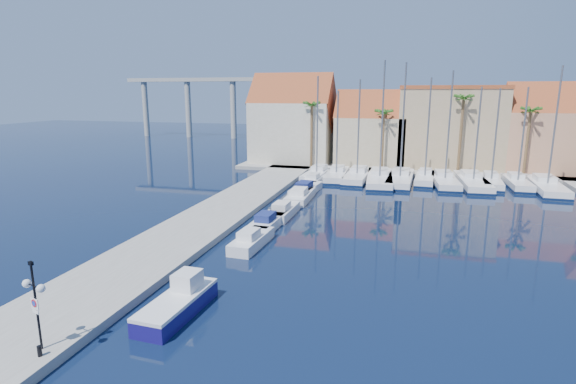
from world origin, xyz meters
name	(u,v)px	position (x,y,z in m)	size (l,w,h in m)	color
ground	(254,305)	(0.00, 0.00, 0.00)	(260.00, 260.00, 0.00)	black
quay_west	(208,220)	(-9.00, 13.50, 0.25)	(6.00, 77.00, 0.50)	gray
shore_north	(425,167)	(10.00, 48.00, 0.25)	(54.00, 16.00, 0.50)	gray
lamp_post	(34,292)	(-7.01, -7.09, 3.10)	(1.31, 0.61, 3.95)	black
bollard	(40,351)	(-6.66, -7.56, 0.73)	(0.19, 0.19, 0.46)	black
fishing_boat	(179,302)	(-3.39, -1.91, 0.63)	(2.10, 5.52, 1.90)	navy
motorboat_west_0	(251,240)	(-3.27, 8.71, 0.51)	(1.93, 5.34, 1.40)	white
motorboat_west_1	(267,222)	(-3.54, 13.48, 0.51)	(1.98, 5.68, 1.40)	white
motorboat_west_2	(283,211)	(-3.26, 17.27, 0.51)	(1.87, 5.71, 1.40)	white
motorboat_west_3	(300,196)	(-3.20, 23.69, 0.51)	(2.22, 6.59, 1.40)	white
motorboat_west_4	(306,189)	(-3.40, 27.18, 0.51)	(2.61, 6.62, 1.40)	white
motorboat_west_5	(314,180)	(-3.57, 32.47, 0.51)	(2.04, 5.69, 1.40)	white
sailboat_0	(318,174)	(-3.87, 36.26, 0.61)	(2.95, 9.20, 13.06)	white
sailboat_1	(337,175)	(-1.35, 36.36, 0.58)	(2.94, 9.46, 11.24)	white
sailboat_2	(358,176)	(1.37, 36.32, 0.58)	(3.03, 10.22, 12.63)	white
sailboat_3	(380,178)	(4.22, 35.31, 0.59)	(3.79, 11.78, 14.76)	white
sailboat_4	(400,178)	(6.73, 35.90, 0.59)	(3.41, 11.16, 14.52)	white
sailboat_5	(425,178)	(9.70, 36.95, 0.62)	(2.78, 8.45, 12.80)	white
sailboat_6	(444,180)	(11.92, 35.95, 0.60)	(3.40, 10.15, 13.53)	white
sailboat_7	(472,181)	(15.16, 36.23, 0.56)	(3.62, 11.35, 11.71)	white
sailboat_8	(491,181)	(17.31, 36.75, 0.60)	(2.65, 8.43, 11.54)	white
sailboat_9	(517,182)	(20.18, 36.79, 0.60)	(2.34, 8.38, 11.69)	white
sailboat_10	(546,186)	(23.02, 35.65, 0.59)	(3.26, 11.06, 13.93)	white
building_0	(293,122)	(-10.00, 47.00, 6.52)	(12.30, 9.00, 13.50)	beige
building_1	(371,132)	(2.00, 47.00, 5.30)	(10.30, 8.00, 11.00)	tan
building_2	(449,126)	(13.00, 48.00, 6.26)	(14.20, 10.20, 11.50)	tan
building_3	(543,132)	(25.00, 47.00, 5.86)	(10.30, 8.00, 12.00)	tan
palm_0	(312,107)	(-6.00, 42.00, 9.08)	(2.60, 2.60, 10.15)	brown
palm_1	(384,114)	(4.00, 42.00, 8.14)	(2.60, 2.60, 9.15)	brown
palm_2	(464,101)	(14.00, 42.00, 10.02)	(2.60, 2.60, 11.15)	brown
palm_3	(531,112)	(22.00, 42.00, 8.61)	(2.60, 2.60, 9.65)	brown
viaduct	(213,95)	(-39.07, 82.00, 10.25)	(48.00, 2.20, 14.45)	#9E9E99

